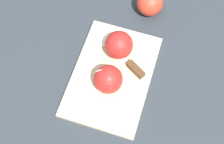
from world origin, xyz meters
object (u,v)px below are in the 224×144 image
Objects in this scene: apple_half_left at (108,79)px; knife at (133,67)px; apple_half_right at (119,45)px; apple_whole at (150,3)px.

apple_half_left reaches higher than knife.
apple_half_right is at bearing -5.12° from knife.
apple_half_right reaches higher than apple_half_left.
apple_half_left is at bearing -122.95° from apple_half_right.
apple_half_right reaches higher than apple_whole.
knife is 0.22m from apple_whole.
apple_half_right is (0.11, 0.02, 0.00)m from apple_half_left.
knife is at bearing -44.72° from apple_half_left.
knife is 1.46× the size of apple_whole.
apple_half_left and apple_whole have the same top height.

